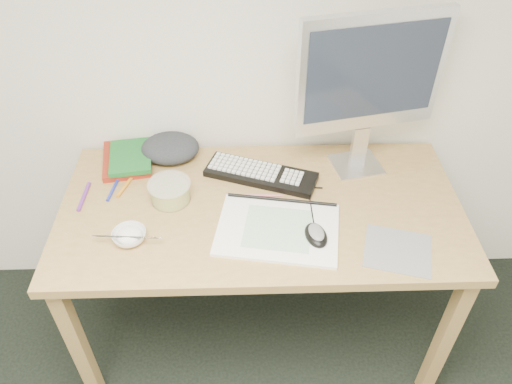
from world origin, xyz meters
TOP-DOWN VIEW (x-y plane):
  - desk at (0.23, 1.43)m, footprint 1.40×0.70m
  - mousepad at (0.65, 1.21)m, footprint 0.25×0.24m
  - sketchpad at (0.28, 1.31)m, footprint 0.44×0.35m
  - keyboard at (0.23, 1.59)m, footprint 0.43×0.26m
  - monitor at (0.60, 1.65)m, footprint 0.51×0.19m
  - mouse at (0.40, 1.27)m, footprint 0.09×0.12m
  - rice_bowl at (-0.20, 1.28)m, footprint 0.13×0.13m
  - chopsticks at (-0.20, 1.26)m, footprint 0.21×0.03m
  - fruit_tub at (-0.09, 1.47)m, footprint 0.17×0.17m
  - book_red at (-0.28, 1.70)m, footprint 0.21×0.26m
  - book_green at (-0.26, 1.68)m, footprint 0.18×0.23m
  - cloth_lump at (-0.11, 1.72)m, footprint 0.21×0.18m
  - pencil_pink at (0.21, 1.48)m, footprint 0.18×0.01m
  - pencil_tan at (0.25, 1.43)m, footprint 0.16×0.07m
  - pencil_black at (0.37, 1.52)m, footprint 0.16×0.03m
  - marker_blue at (-0.30, 1.53)m, footprint 0.03×0.12m
  - marker_orange at (-0.26, 1.55)m, footprint 0.06×0.14m
  - marker_purple at (-0.40, 1.49)m, footprint 0.02×0.14m

SIDE VIEW (x-z plane):
  - desk at x=0.23m, z-range 0.29..1.04m
  - mousepad at x=0.65m, z-range 0.75..0.75m
  - pencil_black at x=0.37m, z-range 0.75..0.76m
  - pencil_tan at x=0.25m, z-range 0.75..0.76m
  - pencil_pink at x=0.21m, z-range 0.75..0.76m
  - marker_blue at x=-0.30m, z-range 0.75..0.76m
  - sketchpad at x=0.28m, z-range 0.75..0.76m
  - marker_orange at x=-0.26m, z-range 0.75..0.76m
  - marker_purple at x=-0.40m, z-range 0.75..0.76m
  - book_red at x=-0.28m, z-range 0.75..0.77m
  - keyboard at x=0.23m, z-range 0.75..0.77m
  - rice_bowl at x=-0.20m, z-range 0.75..0.78m
  - mouse at x=0.40m, z-range 0.76..0.80m
  - book_green at x=-0.26m, z-range 0.77..0.79m
  - fruit_tub at x=-0.09m, z-range 0.75..0.82m
  - chopsticks at x=-0.20m, z-range 0.78..0.80m
  - cloth_lump at x=-0.11m, z-range 0.75..0.83m
  - monitor at x=0.60m, z-range 0.82..1.42m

